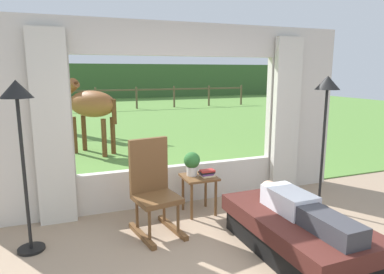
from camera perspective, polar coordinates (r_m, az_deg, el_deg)
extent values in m
cube|color=beige|center=(4.64, -26.35, 2.06)|extent=(1.15, 0.12, 2.55)
cube|color=beige|center=(5.84, 17.26, 4.30)|extent=(1.15, 0.12, 2.55)
cube|color=beige|center=(5.10, -1.85, -7.67)|extent=(2.90, 0.12, 0.55)
cube|color=beige|center=(4.85, -2.01, 15.96)|extent=(2.90, 0.12, 0.45)
cube|color=beige|center=(4.49, -22.18, 1.15)|extent=(0.44, 0.10, 2.40)
cube|color=beige|center=(5.54, 15.37, 3.28)|extent=(0.44, 0.10, 2.40)
cube|color=#568438|center=(15.66, -14.96, 3.60)|extent=(36.00, 21.68, 0.02)
cube|color=#3B5C2F|center=(25.37, -17.48, 8.82)|extent=(36.00, 2.00, 2.40)
cube|color=black|center=(3.95, 16.86, -16.35)|extent=(0.86, 1.58, 0.24)
cube|color=#471E19|center=(3.86, 17.04, -13.57)|extent=(0.93, 1.72, 0.18)
cube|color=silver|center=(3.89, 15.84, -10.10)|extent=(0.35, 0.61, 0.22)
cube|color=#333338|center=(3.48, 21.85, -13.44)|extent=(0.29, 0.69, 0.18)
sphere|color=tan|center=(4.19, 12.64, -8.42)|extent=(0.20, 0.20, 0.20)
cube|color=brown|center=(4.07, -5.87, -10.15)|extent=(0.56, 0.56, 0.06)
cube|color=brown|center=(4.14, -7.21, -4.83)|extent=(0.48, 0.15, 0.68)
cube|color=brown|center=(4.16, -8.34, -15.89)|extent=(0.18, 0.68, 0.06)
cube|color=brown|center=(4.31, -3.28, -14.78)|extent=(0.18, 0.68, 0.06)
cylinder|color=brown|center=(3.93, -7.08, -14.22)|extent=(0.04, 0.04, 0.38)
cylinder|color=brown|center=(4.07, -2.34, -13.19)|extent=(0.04, 0.04, 0.38)
cylinder|color=brown|center=(4.23, -9.14, -12.37)|extent=(0.04, 0.04, 0.38)
cylinder|color=brown|center=(4.37, -4.68, -11.51)|extent=(0.04, 0.04, 0.38)
cube|color=brown|center=(4.61, 1.18, -6.67)|extent=(0.44, 0.44, 0.03)
cylinder|color=brown|center=(4.49, -0.05, -10.68)|extent=(0.04, 0.04, 0.49)
cylinder|color=brown|center=(4.61, 3.96, -10.10)|extent=(0.04, 0.04, 0.49)
cylinder|color=brown|center=(4.79, -1.51, -9.28)|extent=(0.04, 0.04, 0.49)
cylinder|color=brown|center=(4.91, 2.28, -8.79)|extent=(0.04, 0.04, 0.49)
cylinder|color=silver|center=(4.62, -0.02, -5.68)|extent=(0.14, 0.14, 0.12)
sphere|color=#2D6B2D|center=(4.57, -0.02, -3.88)|extent=(0.22, 0.22, 0.22)
cube|color=beige|center=(4.59, 2.56, -6.42)|extent=(0.19, 0.14, 0.02)
cube|color=#59336B|center=(4.58, 2.45, -6.18)|extent=(0.17, 0.12, 0.02)
cube|color=black|center=(4.57, 2.46, -5.89)|extent=(0.20, 0.12, 0.02)
cube|color=#B22D28|center=(4.56, 2.57, -5.64)|extent=(0.19, 0.11, 0.02)
cylinder|color=black|center=(4.25, -25.14, -16.49)|extent=(0.28, 0.28, 0.03)
cylinder|color=black|center=(3.96, -26.07, -6.06)|extent=(0.04, 0.04, 1.63)
cone|color=black|center=(3.81, -27.21, 7.12)|extent=(0.32, 0.32, 0.18)
cylinder|color=black|center=(5.21, 20.28, -10.98)|extent=(0.28, 0.28, 0.03)
cylinder|color=black|center=(4.98, 20.90, -2.22)|extent=(0.04, 0.04, 1.66)
cone|color=black|center=(4.86, 21.63, 8.40)|extent=(0.32, 0.32, 0.18)
ellipsoid|color=brown|center=(8.10, -16.29, 5.31)|extent=(1.28, 1.27, 0.60)
cylinder|color=brown|center=(8.53, -19.94, 7.47)|extent=(0.61, 0.61, 0.53)
ellipsoid|color=brown|center=(8.70, -21.16, 8.42)|extent=(0.48, 0.48, 0.24)
cube|color=#593319|center=(8.48, -19.55, 7.66)|extent=(0.36, 0.36, 0.32)
cylinder|color=#593319|center=(7.75, -12.82, 4.12)|extent=(0.14, 0.14, 0.55)
cylinder|color=#593319|center=(8.36, -18.94, 0.29)|extent=(0.11, 0.11, 0.85)
cylinder|color=#593319|center=(8.59, -17.50, 0.65)|extent=(0.11, 0.11, 0.85)
cylinder|color=#593319|center=(7.82, -14.40, -0.16)|extent=(0.11, 0.11, 0.85)
cylinder|color=#593319|center=(8.06, -13.01, 0.24)|extent=(0.11, 0.11, 0.85)
cylinder|color=#4C3823|center=(11.69, -22.57, 7.77)|extent=(0.32, 0.32, 2.82)
cylinder|color=#47331E|center=(11.96, -21.30, 14.94)|extent=(0.59, 0.79, 0.98)
cylinder|color=#47331E|center=(12.14, -23.25, 13.42)|extent=(1.12, 0.26, 0.76)
cylinder|color=#47331E|center=(12.07, -21.29, 14.93)|extent=(0.94, 0.95, 0.87)
cylinder|color=brown|center=(17.51, -28.87, 5.20)|extent=(0.10, 0.10, 1.10)
cylinder|color=brown|center=(17.34, -22.31, 5.69)|extent=(0.10, 0.10, 1.10)
cylinder|color=brown|center=(17.41, -15.69, 6.12)|extent=(0.10, 0.10, 1.10)
cylinder|color=brown|center=(17.70, -9.20, 6.45)|extent=(0.10, 0.10, 1.10)
cylinder|color=brown|center=(18.21, -2.99, 6.70)|extent=(0.10, 0.10, 1.10)
cylinder|color=brown|center=(18.92, 2.83, 6.85)|extent=(0.10, 0.10, 1.10)
cylinder|color=brown|center=(19.80, 8.18, 6.94)|extent=(0.10, 0.10, 1.10)
cube|color=brown|center=(17.38, -15.76, 7.43)|extent=(16.00, 0.06, 0.08)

